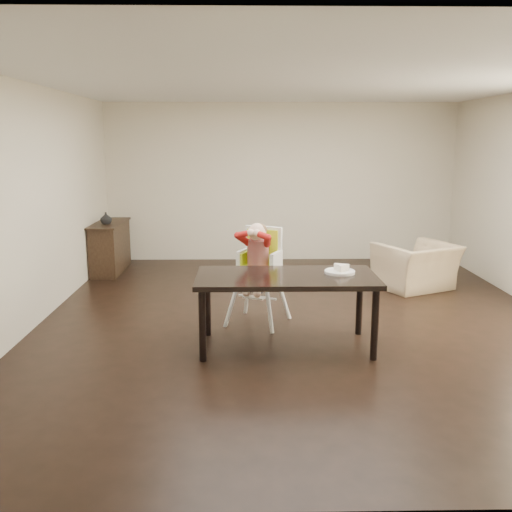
{
  "coord_description": "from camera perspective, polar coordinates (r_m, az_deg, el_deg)",
  "views": [
    {
      "loc": [
        -0.63,
        -6.38,
        2.08
      ],
      "look_at": [
        -0.51,
        -0.28,
        0.83
      ],
      "focal_mm": 40.0,
      "sensor_mm": 36.0,
      "label": 1
    }
  ],
  "objects": [
    {
      "name": "ground",
      "position": [
        6.74,
        4.28,
        -6.44
      ],
      "size": [
        7.0,
        7.0,
        0.0
      ],
      "primitive_type": "plane",
      "color": "black",
      "rests_on": "ground"
    },
    {
      "name": "room_walls",
      "position": [
        6.41,
        4.53,
        9.53
      ],
      "size": [
        6.02,
        7.02,
        2.71
      ],
      "color": "beige",
      "rests_on": "ground"
    },
    {
      "name": "dining_table",
      "position": [
        5.72,
        3.06,
        -2.71
      ],
      "size": [
        1.8,
        0.9,
        0.75
      ],
      "color": "black",
      "rests_on": "ground"
    },
    {
      "name": "high_chair",
      "position": [
        6.46,
        0.29,
        0.34
      ],
      "size": [
        0.64,
        0.64,
        1.16
      ],
      "rotation": [
        0.0,
        0.0,
        -0.41
      ],
      "color": "white",
      "rests_on": "ground"
    },
    {
      "name": "plate",
      "position": [
        5.84,
        8.43,
        -1.41
      ],
      "size": [
        0.39,
        0.39,
        0.09
      ],
      "rotation": [
        0.0,
        0.0,
        0.31
      ],
      "color": "white",
      "rests_on": "dining_table"
    },
    {
      "name": "armchair",
      "position": [
        8.33,
        15.76,
        -0.27
      ],
      "size": [
        1.17,
        1.01,
        0.87
      ],
      "primitive_type": "imported",
      "rotation": [
        0.0,
        0.0,
        3.59
      ],
      "color": "tan",
      "rests_on": "ground"
    },
    {
      "name": "sideboard",
      "position": [
        9.4,
        -14.37,
        0.9
      ],
      "size": [
        0.44,
        1.26,
        0.79
      ],
      "color": "black",
      "rests_on": "ground"
    },
    {
      "name": "vase",
      "position": [
        9.16,
        -14.77,
        3.66
      ],
      "size": [
        0.23,
        0.23,
        0.18
      ],
      "primitive_type": "imported",
      "rotation": [
        0.0,
        0.0,
        -0.32
      ],
      "color": "#99999E",
      "rests_on": "sideboard"
    }
  ]
}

